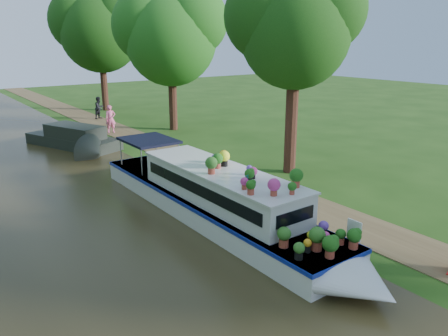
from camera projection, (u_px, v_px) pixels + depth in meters
ground at (272, 209)px, 16.06m from camera, size 100.00×100.00×0.00m
canal_water at (119, 254)px, 12.65m from camera, size 10.00×100.00×0.02m
towpath at (295, 202)px, 16.74m from camera, size 2.20×100.00×0.03m
plant_boat at (221, 199)px, 14.65m from camera, size 2.29×13.52×2.28m
tree_near_overhang at (294, 25)px, 18.71m from camera, size 5.52×5.28×8.99m
tree_near_mid at (170, 32)px, 28.43m from camera, size 6.90×6.60×9.40m
tree_near_far at (99, 26)px, 36.48m from camera, size 7.59×7.26×10.30m
second_boat at (75, 139)px, 24.87m from camera, size 4.04×7.28×1.32m
pedestrian_pink at (111, 119)px, 28.80m from camera, size 0.74×0.57×1.82m
pedestrian_dark at (99, 108)px, 33.86m from camera, size 1.04×0.96×1.71m
verge_plant at (195, 178)px, 18.99m from camera, size 0.47×0.45×0.42m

